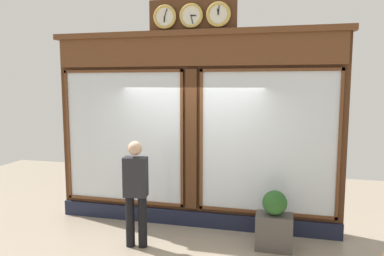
% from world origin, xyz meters
% --- Properties ---
extents(shop_facade, '(5.23, 0.42, 4.00)m').
position_xyz_m(shop_facade, '(-0.00, -0.13, 1.76)').
color(shop_facade, '#4C2B16').
rests_on(shop_facade, ground_plane).
extents(pedestrian, '(0.39, 0.27, 1.69)m').
position_xyz_m(pedestrian, '(0.64, 1.04, 0.93)').
color(pedestrian, black).
rests_on(pedestrian, ground_plane).
extents(planter_box, '(0.56, 0.36, 0.55)m').
position_xyz_m(planter_box, '(-1.46, 0.60, 0.28)').
color(planter_box, '#4C4742').
rests_on(planter_box, ground_plane).
extents(planter_shrub, '(0.38, 0.38, 0.38)m').
position_xyz_m(planter_shrub, '(-1.46, 0.60, 0.74)').
color(planter_shrub, '#285623').
rests_on(planter_shrub, planter_box).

